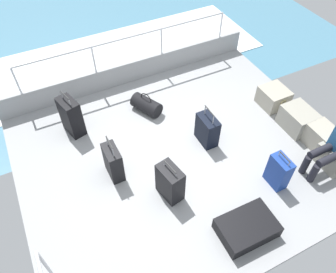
# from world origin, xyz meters

# --- Properties ---
(ground_plane) EXTENTS (4.40, 5.20, 0.06)m
(ground_plane) POSITION_xyz_m (0.00, 0.00, -0.03)
(ground_plane) COLOR #939699
(gunwale_port) EXTENTS (0.06, 5.20, 0.45)m
(gunwale_port) POSITION_xyz_m (-2.17, 0.00, 0.23)
(gunwale_port) COLOR #939699
(gunwale_port) RESTS_ON ground_plane
(railing_port) EXTENTS (0.04, 4.20, 1.02)m
(railing_port) POSITION_xyz_m (-2.17, 0.00, 0.78)
(railing_port) COLOR silver
(railing_port) RESTS_ON ground_plane
(sea_wake) EXTENTS (12.00, 12.00, 0.01)m
(sea_wake) POSITION_xyz_m (-3.60, 0.00, -0.34)
(sea_wake) COLOR teal
(sea_wake) RESTS_ON ground_plane
(cargo_crate_0) EXTENTS (0.52, 0.47, 0.35)m
(cargo_crate_0) POSITION_xyz_m (-0.30, 2.13, 0.18)
(cargo_crate_0) COLOR #9E9989
(cargo_crate_0) RESTS_ON ground_plane
(cargo_crate_1) EXTENTS (0.60, 0.45, 0.40)m
(cargo_crate_1) POSITION_xyz_m (0.37, 2.12, 0.20)
(cargo_crate_1) COLOR gray
(cargo_crate_1) RESTS_ON ground_plane
(cargo_crate_2) EXTENTS (0.53, 0.39, 0.40)m
(cargo_crate_2) POSITION_xyz_m (0.89, 2.18, 0.20)
(cargo_crate_2) COLOR #9E9989
(cargo_crate_2) RESTS_ON ground_plane
(cargo_crate_3) EXTENTS (0.52, 0.46, 0.37)m
(cargo_crate_3) POSITION_xyz_m (1.28, 2.10, 0.18)
(cargo_crate_3) COLOR gray
(cargo_crate_3) RESTS_ON ground_plane
(passenger_seated) EXTENTS (0.34, 0.66, 1.07)m
(passenger_seated) POSITION_xyz_m (1.28, 1.92, 0.56)
(passenger_seated) COLOR #26598C
(passenger_seated) RESTS_ON ground_plane
(suitcase_0) EXTENTS (0.35, 0.21, 0.65)m
(suitcase_0) POSITION_xyz_m (1.15, 1.03, 0.28)
(suitcase_0) COLOR navy
(suitcase_0) RESTS_ON ground_plane
(suitcase_1) EXTENTS (0.42, 0.25, 0.72)m
(suitcase_1) POSITION_xyz_m (-0.07, 0.52, 0.27)
(suitcase_1) COLOR black
(suitcase_1) RESTS_ON ground_plane
(suitcase_2) EXTENTS (0.55, 0.79, 0.22)m
(suitcase_2) POSITION_xyz_m (1.63, 0.15, 0.11)
(suitcase_2) COLOR black
(suitcase_2) RESTS_ON ground_plane
(suitcase_3) EXTENTS (0.45, 0.32, 0.68)m
(suitcase_3) POSITION_xyz_m (0.61, -0.52, 0.30)
(suitcase_3) COLOR black
(suitcase_3) RESTS_ON ground_plane
(suitcase_4) EXTENTS (0.46, 0.34, 0.84)m
(suitcase_4) POSITION_xyz_m (-1.30, -1.44, 0.35)
(suitcase_4) COLOR black
(suitcase_4) RESTS_ON ground_plane
(suitcase_5) EXTENTS (0.40, 0.21, 0.77)m
(suitcase_5) POSITION_xyz_m (-0.11, -1.13, 0.29)
(suitcase_5) COLOR black
(suitcase_5) RESTS_ON ground_plane
(duffel_bag) EXTENTS (0.63, 0.50, 0.42)m
(duffel_bag) POSITION_xyz_m (-1.21, -0.09, 0.15)
(duffel_bag) COLOR black
(duffel_bag) RESTS_ON ground_plane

